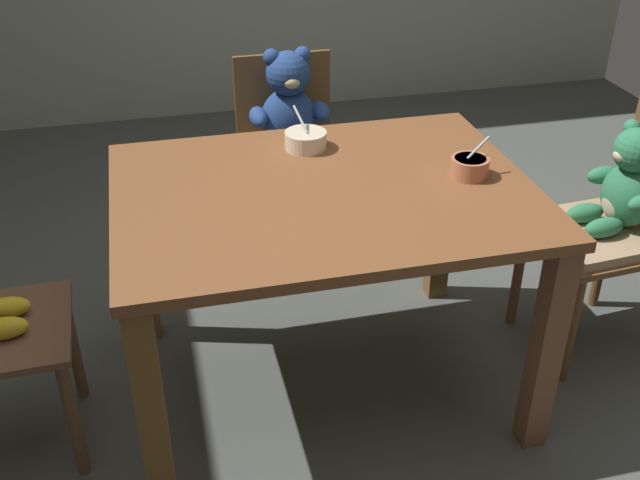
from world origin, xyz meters
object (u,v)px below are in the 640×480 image
Objects in this scene: teddy_chair_near_right at (618,209)px; teddy_chair_far_center at (290,128)px; porridge_bowl_cream_far_center at (306,140)px; dining_table at (324,225)px; porridge_bowl_terracotta_near_right at (470,167)px.

teddy_chair_near_right is 0.98× the size of teddy_chair_far_center.
teddy_chair_far_center is at bearing 83.85° from porridge_bowl_cream_far_center.
teddy_chair_near_right is 1.25m from teddy_chair_far_center.
teddy_chair_far_center is at bearing -46.52° from teddy_chair_near_right.
teddy_chair_far_center is at bearing 85.26° from dining_table.
porridge_bowl_terracotta_near_right is (0.42, -0.31, 0.00)m from porridge_bowl_cream_far_center.
teddy_chair_near_right is 0.61m from porridge_bowl_terracotta_near_right.
teddy_chair_far_center reaches higher than porridge_bowl_terracotta_near_right.
teddy_chair_near_right reaches higher than porridge_bowl_terracotta_near_right.
teddy_chair_far_center is 6.25× the size of porridge_bowl_cream_far_center.
teddy_chair_near_right reaches higher than porridge_bowl_cream_far_center.
porridge_bowl_cream_far_center reaches higher than dining_table.
porridge_bowl_terracotta_near_right is at bearing -3.37° from dining_table.
porridge_bowl_cream_far_center is (-0.99, 0.27, 0.23)m from teddy_chair_near_right.
dining_table is 0.32m from porridge_bowl_cream_far_center.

